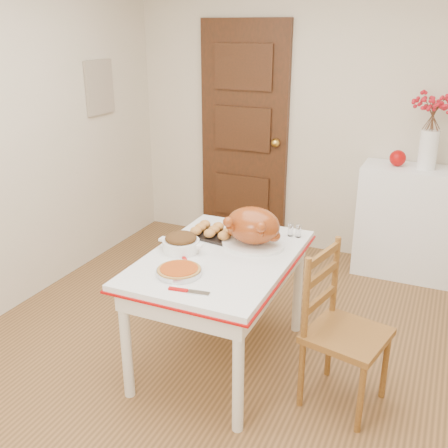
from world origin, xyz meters
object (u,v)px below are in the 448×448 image
at_px(sideboard, 416,223).
at_px(turkey_platter, 253,227).
at_px(pumpkin_pie, 179,270).
at_px(chair_oak, 347,332).
at_px(kitchen_table, 221,309).

bearing_deg(sideboard, turkey_platter, -118.29).
bearing_deg(pumpkin_pie, chair_oak, 15.35).
bearing_deg(kitchen_table, pumpkin_pie, -107.36).
height_order(kitchen_table, turkey_platter, turkey_platter).
relative_size(chair_oak, turkey_platter, 2.33).
distance_m(kitchen_table, turkey_platter, 0.54).
bearing_deg(kitchen_table, sideboard, 61.33).
xyz_separation_m(turkey_platter, pumpkin_pie, (-0.22, -0.52, -0.10)).
relative_size(kitchen_table, chair_oak, 1.34).
bearing_deg(pumpkin_pie, sideboard, 62.94).
distance_m(sideboard, turkey_platter, 1.83).
xyz_separation_m(sideboard, turkey_platter, (-0.85, -1.57, 0.39)).
distance_m(chair_oak, turkey_platter, 0.82).
xyz_separation_m(chair_oak, pumpkin_pie, (-0.89, -0.24, 0.30)).
distance_m(kitchen_table, chair_oak, 0.79).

